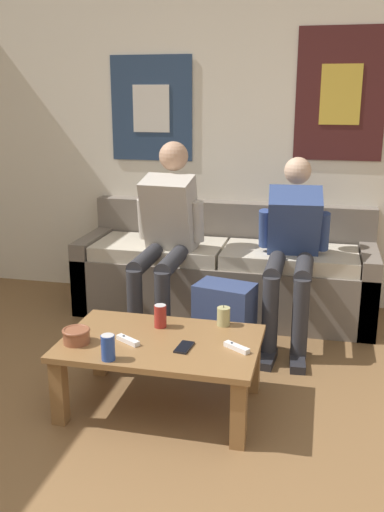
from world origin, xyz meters
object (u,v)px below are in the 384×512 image
object	(u,v)px
couch	(225,274)
game_controller_near_left	(128,340)
coffee_table	(161,352)
backpack	(224,322)
ceramic_bowl	(76,335)
drink_can_blue	(108,347)
cell_phone	(184,347)
game_controller_near_right	(237,347)
pillar_candle	(224,316)
person_seated_adult	(166,230)
drink_can_red	(160,316)
person_seated_teen	(292,242)

from	to	relation	value
couch	game_controller_near_left	size ratio (longest dim) A/B	15.06
coffee_table	backpack	size ratio (longest dim) A/B	2.17
ceramic_bowl	drink_can_blue	xyz separation A→B (m)	(0.22, -0.14, 0.02)
drink_can_blue	cell_phone	bearing A→B (deg)	32.36
game_controller_near_right	coffee_table	bearing A→B (deg)	176.71
ceramic_bowl	pillar_candle	xyz separation A→B (m)	(0.68, 0.39, 0.01)
person_seated_adult	drink_can_red	size ratio (longest dim) A/B	10.13
person_seated_adult	drink_can_blue	xyz separation A→B (m)	(0.08, -1.31, -0.25)
person_seated_teen	drink_can_blue	xyz separation A→B (m)	(-0.75, -1.34, -0.21)
pillar_candle	coffee_table	bearing A→B (deg)	-136.29
backpack	cell_phone	world-z (taller)	backpack
backpack	pillar_candle	world-z (taller)	pillar_candle
drink_can_blue	game_controller_near_right	bearing A→B (deg)	23.01
couch	pillar_candle	world-z (taller)	couch
backpack	game_controller_near_right	bearing A→B (deg)	-75.14
person_seated_adult	person_seated_teen	size ratio (longest dim) A/B	1.08
person_seated_adult	cell_phone	size ratio (longest dim) A/B	8.86
backpack	drink_can_blue	world-z (taller)	drink_can_blue
person_seated_adult	drink_can_blue	size ratio (longest dim) A/B	10.13
drink_can_red	game_controller_near_right	world-z (taller)	drink_can_red
cell_phone	coffee_table	bearing A→B (deg)	155.39
person_seated_adult	game_controller_near_left	size ratio (longest dim) A/B	8.89
couch	game_controller_near_right	xyz separation A→B (m)	(0.31, -1.42, 0.10)
coffee_table	drink_can_blue	bearing A→B (deg)	-123.86
person_seated_teen	game_controller_near_right	xyz separation A→B (m)	(-0.19, -1.10, -0.26)
couch	game_controller_near_right	bearing A→B (deg)	-77.84
game_controller_near_left	cell_phone	world-z (taller)	game_controller_near_left
couch	person_seated_teen	xyz separation A→B (m)	(0.49, -0.32, 0.36)
backpack	drink_can_red	xyz separation A→B (m)	(-0.26, -0.50, 0.21)
backpack	ceramic_bowl	xyz separation A→B (m)	(-0.61, -0.79, 0.19)
couch	person_seated_adult	size ratio (longest dim) A/B	1.69
couch	backpack	distance (m)	0.75
person_seated_adult	cell_phone	distance (m)	1.22
coffee_table	pillar_candle	size ratio (longest dim) A/B	8.86
game_controller_near_left	drink_can_red	bearing A→B (deg)	65.56
drink_can_red	game_controller_near_left	distance (m)	0.26
coffee_table	ceramic_bowl	world-z (taller)	ceramic_bowl
person_seated_teen	ceramic_bowl	world-z (taller)	person_seated_teen
person_seated_adult	game_controller_near_left	distance (m)	1.15
drink_can_red	couch	bearing A→B (deg)	83.86
ceramic_bowl	pillar_candle	size ratio (longest dim) A/B	1.25
pillar_candle	person_seated_adult	bearing A→B (deg)	124.65
couch	drink_can_blue	xyz separation A→B (m)	(-0.26, -1.66, 0.15)
backpack	game_controller_near_right	world-z (taller)	backpack
couch	game_controller_near_left	world-z (taller)	couch
ceramic_bowl	cell_phone	bearing A→B (deg)	6.54
person_seated_teen	backpack	bearing A→B (deg)	-131.84
drink_can_blue	game_controller_near_right	xyz separation A→B (m)	(0.57, 0.24, -0.05)
person_seated_teen	game_controller_near_left	distance (m)	1.38
coffee_table	pillar_candle	distance (m)	0.40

